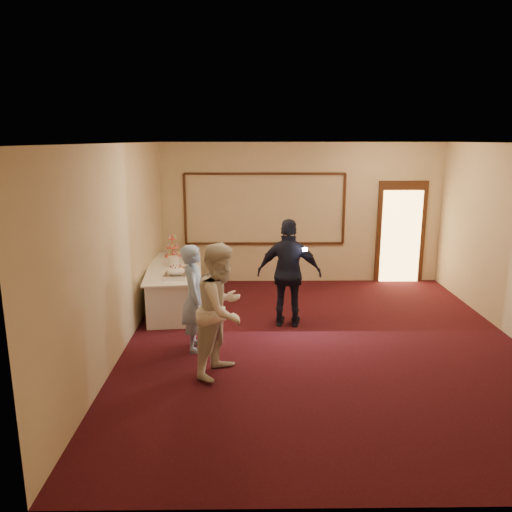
{
  "coord_description": "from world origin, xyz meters",
  "views": [
    {
      "loc": [
        -1.13,
        -7.12,
        3.05
      ],
      "look_at": [
        -1.02,
        1.0,
        1.15
      ],
      "focal_mm": 35.0,
      "sensor_mm": 36.0,
      "label": 1
    }
  ],
  "objects": [
    {
      "name": "woman",
      "position": [
        -1.49,
        -0.93,
        0.89
      ],
      "size": [
        0.98,
        1.07,
        1.77
      ],
      "primitive_type": "imported",
      "rotation": [
        0.0,
        0.0,
        1.12
      ],
      "color": "white",
      "rests_on": "floor"
    },
    {
      "name": "pavlova_tray",
      "position": [
        -2.38,
        1.06,
        0.85
      ],
      "size": [
        0.37,
        0.53,
        0.19
      ],
      "color": "#B1B3B8",
      "rests_on": "buffet_table"
    },
    {
      "name": "room_walls",
      "position": [
        0.0,
        0.0,
        2.03
      ],
      "size": [
        6.04,
        7.04,
        3.02
      ],
      "color": "beige",
      "rests_on": "floor"
    },
    {
      "name": "plate_stack_b",
      "position": [
        -2.3,
        2.18,
        0.85
      ],
      "size": [
        0.2,
        0.2,
        0.17
      ],
      "color": "white",
      "rests_on": "buffet_table"
    },
    {
      "name": "plate_stack_a",
      "position": [
        -2.53,
        1.85,
        0.86
      ],
      "size": [
        0.21,
        0.21,
        0.17
      ],
      "color": "white",
      "rests_on": "buffet_table"
    },
    {
      "name": "doorway",
      "position": [
        2.15,
        3.45,
        1.08
      ],
      "size": [
        1.05,
        0.07,
        2.2
      ],
      "color": "#34160F",
      "rests_on": "floor"
    },
    {
      "name": "guest",
      "position": [
        -0.47,
        0.79,
        0.9
      ],
      "size": [
        1.11,
        0.59,
        1.8
      ],
      "primitive_type": "imported",
      "rotation": [
        0.0,
        0.0,
        3.0
      ],
      "color": "black",
      "rests_on": "floor"
    },
    {
      "name": "camera_flash",
      "position": [
        -0.25,
        0.52,
        1.36
      ],
      "size": [
        0.07,
        0.04,
        0.05
      ],
      "primitive_type": "cube",
      "rotation": [
        0.0,
        0.0,
        0.07
      ],
      "color": "white",
      "rests_on": "guest"
    },
    {
      "name": "man",
      "position": [
        -1.93,
        -0.16,
        0.79
      ],
      "size": [
        0.42,
        0.61,
        1.59
      ],
      "primitive_type": "imported",
      "rotation": [
        0.0,
        0.0,
        1.65
      ],
      "color": "#96B7EA",
      "rests_on": "floor"
    },
    {
      "name": "tart",
      "position": [
        -2.35,
        1.46,
        0.8
      ],
      "size": [
        0.26,
        0.26,
        0.05
      ],
      "color": "white",
      "rests_on": "buffet_table"
    },
    {
      "name": "cupcake_stand",
      "position": [
        -2.66,
        2.63,
        0.94
      ],
      "size": [
        0.33,
        0.33,
        0.48
      ],
      "color": "#F24A4C",
      "rests_on": "buffet_table"
    },
    {
      "name": "wall_molding",
      "position": [
        -0.8,
        3.47,
        1.6
      ],
      "size": [
        3.45,
        0.04,
        1.55
      ],
      "color": "#34160F",
      "rests_on": "room_walls"
    },
    {
      "name": "floor",
      "position": [
        0.0,
        0.0,
        0.0
      ],
      "size": [
        7.0,
        7.0,
        0.0
      ],
      "primitive_type": "plane",
      "color": "black",
      "rests_on": "ground"
    },
    {
      "name": "buffet_table",
      "position": [
        -2.52,
        1.8,
        0.39
      ],
      "size": [
        1.22,
        2.58,
        0.77
      ],
      "color": "white",
      "rests_on": "floor"
    }
  ]
}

